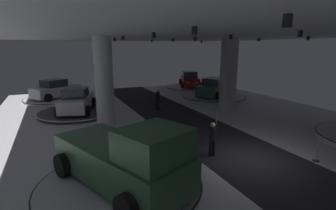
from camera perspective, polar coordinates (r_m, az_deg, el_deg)
The scene contains 18 objects.
ground at distance 12.37m, azimuth 17.62°, elevation -11.26°, with size 24.00×44.00×0.06m.
ceiling_with_spotlights at distance 11.36m, azimuth 19.58°, elevation 15.41°, with size 24.00×44.00×0.39m.
column_right at distance 20.51m, azimuth 13.21°, elevation 6.49°, with size 1.31×1.31×5.50m.
column_left at distance 16.20m, azimuth -13.91°, elevation 4.85°, with size 1.11×1.11×5.50m.
display_platform_deep_left at distance 26.12m, azimuth -23.34°, elevation 1.28°, with size 5.69×5.69×0.24m.
display_car_deep_left at distance 25.96m, azimuth -23.57°, elevation 3.15°, with size 4.50×3.81×1.71m.
display_platform_deep_right at distance 30.08m, azimuth 4.81°, elevation 3.83°, with size 5.61×5.61×0.37m.
display_car_deep_right at distance 29.98m, azimuth 4.84°, elevation 5.60°, with size 3.39×4.57×1.71m.
display_platform_far_right at distance 24.90m, azimuth 10.06°, elevation 1.72°, with size 5.97×5.97×0.32m.
display_car_far_right at distance 24.72m, azimuth 10.11°, elevation 3.77°, with size 4.50×3.80×1.71m.
display_platform_far_left at distance 20.29m, azimuth -19.34°, elevation -1.48°, with size 5.62×5.62×0.24m.
display_car_far_left at distance 20.08m, azimuth -19.54°, elevation 0.90°, with size 3.13×4.54×1.71m.
display_platform_near_left at distance 9.55m, azimuth -10.40°, elevation -17.06°, with size 5.68×5.68×0.31m.
pickup_truck_near_left at distance 8.83m, azimuth -9.42°, elevation -11.81°, with size 4.18×5.70×2.30m.
visitor_walking_near at distance 11.86m, azimuth 9.79°, elevation -7.02°, with size 0.32×0.32×1.59m.
visitor_walking_far at distance 20.43m, azimuth -2.29°, elevation 1.56°, with size 0.32×0.32×1.59m.
stanchion_a at distance 16.68m, azimuth 10.65°, elevation -3.14°, with size 0.28×0.28×1.01m.
stanchion_b at distance 13.10m, azimuth 30.02°, elevation -9.19°, with size 0.28×0.28×1.01m.
Camera 1 is at (-7.73, -8.30, 4.90)m, focal length 27.62 mm.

